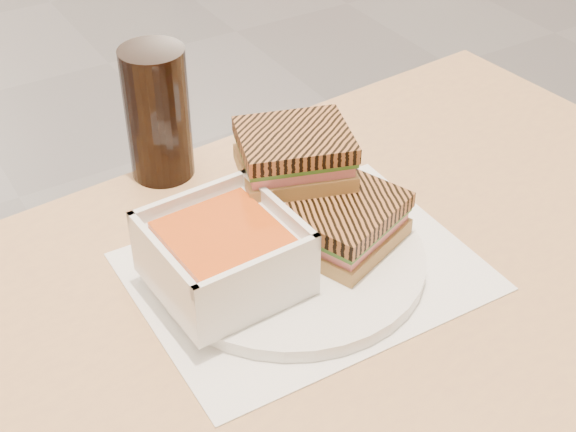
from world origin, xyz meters
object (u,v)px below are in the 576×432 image
plate (290,258)px  soup_bowl (224,256)px  panini_lower (345,222)px  cola_glass (158,114)px

plate → soup_bowl: soup_bowl is taller
soup_bowl → panini_lower: size_ratio=1.00×
plate → cola_glass: (-0.04, 0.22, 0.07)m
soup_bowl → cola_glass: 0.23m
plate → panini_lower: bearing=-13.6°
plate → cola_glass: size_ratio=1.74×
panini_lower → cola_glass: size_ratio=0.87×
soup_bowl → panini_lower: soup_bowl is taller
panini_lower → cola_glass: 0.26m
plate → cola_glass: 0.24m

